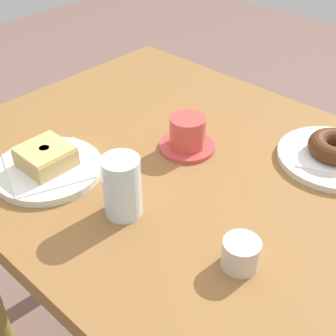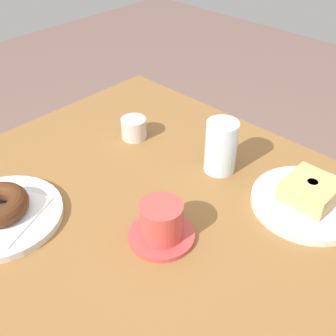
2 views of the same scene
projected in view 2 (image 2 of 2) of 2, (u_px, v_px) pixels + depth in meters
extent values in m
cube|color=olive|center=(167.00, 225.00, 0.82)|extent=(1.01, 0.80, 0.04)
cylinder|color=olive|center=(141.00, 188.00, 1.48)|extent=(0.06, 0.06, 0.68)
cylinder|color=silver|center=(2.00, 216.00, 0.80)|extent=(0.23, 0.23, 0.01)
cube|color=white|center=(1.00, 213.00, 0.79)|extent=(0.18, 0.18, 0.00)
cylinder|color=silver|center=(307.00, 203.00, 0.83)|extent=(0.22, 0.22, 0.02)
cube|color=white|center=(308.00, 199.00, 0.82)|extent=(0.20, 0.20, 0.00)
cube|color=tan|center=(310.00, 192.00, 0.81)|extent=(0.09, 0.09, 0.04)
cube|color=#F5D36D|center=(312.00, 183.00, 0.80)|extent=(0.09, 0.09, 0.01)
cylinder|color=tan|center=(313.00, 182.00, 0.80)|extent=(0.02, 0.02, 0.00)
cylinder|color=silver|center=(221.00, 147.00, 0.89)|extent=(0.07, 0.07, 0.12)
cylinder|color=#C74543|center=(162.00, 235.00, 0.76)|extent=(0.12, 0.12, 0.01)
cylinder|color=#D04841|center=(161.00, 220.00, 0.74)|extent=(0.08, 0.08, 0.07)
cylinder|color=black|center=(161.00, 207.00, 0.72)|extent=(0.07, 0.07, 0.00)
cylinder|color=beige|center=(134.00, 128.00, 1.02)|extent=(0.06, 0.06, 0.05)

